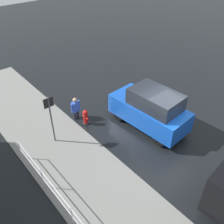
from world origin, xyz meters
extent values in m
plane|color=black|center=(0.00, 0.00, 0.00)|extent=(60.00, 60.00, 0.00)
cube|color=slate|center=(0.00, 4.20, 0.02)|extent=(24.00, 3.20, 0.04)
cube|color=blue|center=(1.27, -0.05, 0.79)|extent=(4.00, 1.94, 0.99)
cube|color=#1E232B|center=(0.95, -0.07, 1.67)|extent=(2.43, 1.64, 0.77)
cylinder|color=black|center=(2.51, 0.74, 0.30)|extent=(0.61, 0.26, 0.60)
cylinder|color=black|center=(2.60, -0.68, 0.30)|extent=(0.61, 0.26, 0.60)
cylinder|color=black|center=(-0.06, 0.58, 0.30)|extent=(0.61, 0.26, 0.60)
cylinder|color=black|center=(0.03, -0.85, 0.30)|extent=(0.61, 0.26, 0.60)
cylinder|color=red|center=(3.35, 2.22, 0.31)|extent=(0.22, 0.22, 0.62)
sphere|color=red|center=(3.35, 2.22, 0.67)|extent=(0.26, 0.26, 0.26)
cylinder|color=red|center=(3.19, 2.22, 0.38)|extent=(0.10, 0.09, 0.09)
cylinder|color=red|center=(3.51, 2.22, 0.38)|extent=(0.10, 0.09, 0.09)
cylinder|color=#2D2D2D|center=(3.35, 2.22, 0.03)|extent=(0.31, 0.31, 0.06)
cube|color=blue|center=(4.05, 2.32, 0.73)|extent=(0.29, 0.39, 0.55)
sphere|color=tan|center=(4.05, 2.32, 1.11)|extent=(0.22, 0.22, 0.22)
cylinder|color=#1E1E2D|center=(4.06, 2.23, 0.23)|extent=(0.13, 0.13, 0.45)
cylinder|color=#1E1E2D|center=(4.04, 2.41, 0.23)|extent=(0.13, 0.13, 0.45)
cylinder|color=blue|center=(4.08, 2.08, 0.73)|extent=(0.09, 0.09, 0.50)
cylinder|color=blue|center=(4.02, 2.55, 0.73)|extent=(0.09, 0.09, 0.50)
cylinder|color=#B7BABF|center=(-0.81, 5.68, 0.53)|extent=(0.04, 0.04, 1.05)
cylinder|color=#B7BABF|center=(1.17, 5.68, 0.53)|extent=(0.04, 0.04, 1.05)
cylinder|color=#B7BABF|center=(3.15, 5.68, 0.53)|extent=(0.04, 0.04, 1.05)
cylinder|color=#4C4C51|center=(3.21, 4.06, 1.20)|extent=(0.07, 0.07, 2.40)
cube|color=black|center=(3.21, 4.06, 2.15)|extent=(0.04, 0.44, 0.44)
camera|label=1|loc=(-5.00, 7.58, 7.93)|focal=40.00mm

